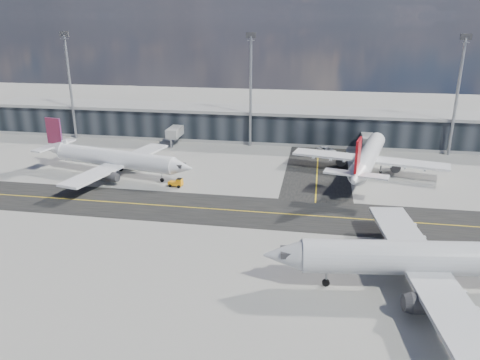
{
  "coord_description": "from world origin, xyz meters",
  "views": [
    {
      "loc": [
        17.92,
        -71.39,
        32.69
      ],
      "look_at": [
        4.46,
        6.27,
        5.0
      ],
      "focal_mm": 35.0,
      "sensor_mm": 36.0,
      "label": 1
    }
  ],
  "objects_px": {
    "airliner_af": "(113,158)",
    "service_van": "(327,150)",
    "baggage_tug": "(177,183)",
    "airliner_near": "(438,259)",
    "airliner_redtail": "(368,157)"
  },
  "relations": [
    {
      "from": "service_van",
      "to": "baggage_tug",
      "type": "bearing_deg",
      "value": -172.13
    },
    {
      "from": "airliner_af",
      "to": "airliner_near",
      "type": "xyz_separation_m",
      "value": [
        58.82,
        -35.48,
        0.49
      ]
    },
    {
      "from": "airliner_near",
      "to": "baggage_tug",
      "type": "xyz_separation_m",
      "value": [
        -43.19,
        30.5,
        -3.33
      ]
    },
    {
      "from": "airliner_af",
      "to": "service_van",
      "type": "bearing_deg",
      "value": 131.41
    },
    {
      "from": "airliner_redtail",
      "to": "baggage_tug",
      "type": "distance_m",
      "value": 41.45
    },
    {
      "from": "airliner_af",
      "to": "airliner_near",
      "type": "distance_m",
      "value": 68.69
    },
    {
      "from": "airliner_near",
      "to": "service_van",
      "type": "relative_size",
      "value": 7.21
    },
    {
      "from": "airliner_af",
      "to": "baggage_tug",
      "type": "distance_m",
      "value": 16.65
    },
    {
      "from": "airliner_near",
      "to": "baggage_tug",
      "type": "bearing_deg",
      "value": 47.39
    },
    {
      "from": "airliner_af",
      "to": "baggage_tug",
      "type": "height_order",
      "value": "airliner_af"
    },
    {
      "from": "airliner_af",
      "to": "baggage_tug",
      "type": "bearing_deg",
      "value": 85.0
    },
    {
      "from": "airliner_redtail",
      "to": "airliner_near",
      "type": "bearing_deg",
      "value": -71.69
    },
    {
      "from": "airliner_af",
      "to": "service_van",
      "type": "height_order",
      "value": "airliner_af"
    },
    {
      "from": "airliner_af",
      "to": "baggage_tug",
      "type": "xyz_separation_m",
      "value": [
        15.64,
        -4.98,
        -2.84
      ]
    },
    {
      "from": "service_van",
      "to": "airliner_redtail",
      "type": "bearing_deg",
      "value": -97.39
    }
  ]
}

